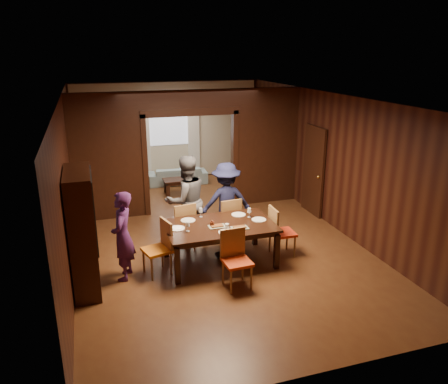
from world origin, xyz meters
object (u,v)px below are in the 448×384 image
object	(u,v)px
person_grey	(186,201)
hutch	(83,231)
person_navy	(226,202)
sofa	(178,175)
chair_near	(237,260)
chair_far_l	(182,225)
person_purple	(123,236)
chair_left	(157,248)
chair_right	(283,231)
dining_table	(220,243)
coffee_table	(178,186)
chair_far_r	(227,220)

from	to	relation	value
person_grey	hutch	size ratio (longest dim) A/B	0.92
person_navy	sofa	size ratio (longest dim) A/B	0.96
chair_near	person_navy	bearing A→B (deg)	73.83
person_navy	chair_far_l	xyz separation A→B (m)	(-0.96, -0.17, -0.33)
person_purple	chair_left	world-z (taller)	person_purple
chair_left	chair_far_l	size ratio (longest dim) A/B	1.00
person_purple	chair_right	distance (m)	2.98
chair_far_l	chair_left	bearing A→B (deg)	46.21
dining_table	coffee_table	world-z (taller)	dining_table
coffee_table	chair_left	xyz separation A→B (m)	(-1.29, -4.35, 0.28)
sofa	coffee_table	bearing A→B (deg)	82.30
person_navy	chair_near	size ratio (longest dim) A/B	1.68
chair_far_r	chair_near	size ratio (longest dim) A/B	1.00
hutch	chair_right	bearing A→B (deg)	1.95
coffee_table	chair_far_l	size ratio (longest dim) A/B	0.82
person_navy	chair_far_r	world-z (taller)	person_navy
coffee_table	chair_right	bearing A→B (deg)	-75.41
person_grey	chair_near	distance (m)	2.03
person_purple	hutch	size ratio (longest dim) A/B	0.78
dining_table	chair_near	bearing A→B (deg)	-88.89
dining_table	coffee_table	distance (m)	4.28
dining_table	sofa	bearing A→B (deg)	86.85
sofa	hutch	size ratio (longest dim) A/B	0.85
sofa	chair_left	bearing A→B (deg)	77.50
chair_left	chair_near	world-z (taller)	same
chair_far_l	sofa	bearing A→B (deg)	-108.60
person_purple	person_grey	bearing A→B (deg)	145.81
chair_left	chair_far_l	xyz separation A→B (m)	(0.66, 0.91, 0.00)
coffee_table	chair_right	size ratio (longest dim) A/B	0.82
sofa	chair_right	world-z (taller)	chair_right
person_grey	hutch	world-z (taller)	hutch
dining_table	chair_left	distance (m)	1.18
person_navy	chair_right	size ratio (longest dim) A/B	1.68
person_grey	chair_near	world-z (taller)	person_grey
chair_left	chair_near	xyz separation A→B (m)	(1.19, -0.84, 0.00)
person_purple	dining_table	bearing A→B (deg)	108.83
chair_far_l	dining_table	bearing A→B (deg)	113.79
chair_far_l	person_grey	bearing A→B (deg)	-133.55
person_navy	chair_far_r	bearing A→B (deg)	84.73
chair_right	chair_near	bearing A→B (deg)	127.07
dining_table	person_grey	bearing A→B (deg)	110.64
chair_far_l	chair_far_r	distance (m)	0.93
sofa	chair_left	size ratio (longest dim) A/B	1.76
sofa	chair_right	xyz separation A→B (m)	(0.95, -5.23, 0.24)
person_grey	chair_far_l	size ratio (longest dim) A/B	1.89
chair_right	chair_far_r	distance (m)	1.20
coffee_table	hutch	bearing A→B (deg)	-119.04
person_grey	sofa	bearing A→B (deg)	-112.02
chair_far_l	chair_near	size ratio (longest dim) A/B	1.00
coffee_table	person_navy	bearing A→B (deg)	-84.23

